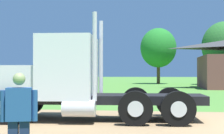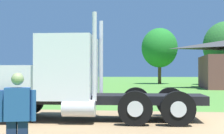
# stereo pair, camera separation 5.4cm
# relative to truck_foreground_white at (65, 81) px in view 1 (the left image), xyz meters

# --- Properties ---
(truck_foreground_white) EXTENTS (7.49, 3.04, 3.45)m
(truck_foreground_white) POSITION_rel_truck_foreground_white_xyz_m (0.00, 0.00, 0.00)
(truck_foreground_white) COLOR black
(truck_foreground_white) RESTS_ON ground_plane
(visitor_standing_near) EXTENTS (0.59, 0.37, 1.59)m
(visitor_standing_near) POSITION_rel_truck_foreground_white_xyz_m (0.77, -5.69, -0.45)
(visitor_standing_near) COLOR #264C8C
(visitor_standing_near) RESTS_ON ground_plane
(tree_left) EXTENTS (3.59, 3.59, 6.09)m
(tree_left) POSITION_rel_truck_foreground_white_xyz_m (-9.98, 29.86, 2.79)
(tree_left) COLOR #513823
(tree_left) RESTS_ON ground_plane
(tree_mid) EXTENTS (4.80, 4.80, 7.48)m
(tree_mid) POSITION_rel_truck_foreground_white_xyz_m (3.33, 34.96, 3.52)
(tree_mid) COLOR #513823
(tree_mid) RESTS_ON ground_plane
(tree_right) EXTENTS (5.51, 5.51, 7.82)m
(tree_right) POSITION_rel_truck_foreground_white_xyz_m (11.37, 32.19, 3.47)
(tree_right) COLOR #513823
(tree_right) RESTS_ON ground_plane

